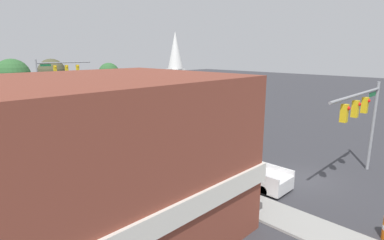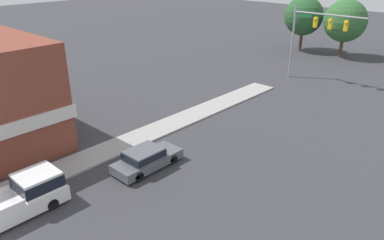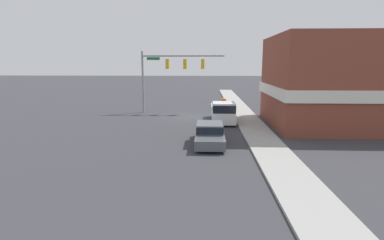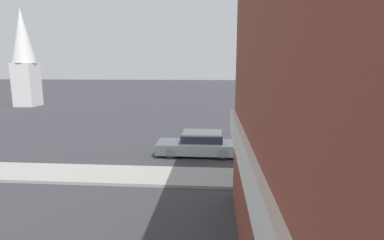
# 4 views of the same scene
# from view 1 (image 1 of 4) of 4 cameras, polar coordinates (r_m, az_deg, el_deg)

# --- Properties ---
(ground_plane) EXTENTS (200.00, 200.00, 0.00)m
(ground_plane) POSITION_cam_1_polar(r_m,az_deg,el_deg) (22.84, 20.38, -10.45)
(ground_plane) COLOR #38383D
(sidewalk_curb) EXTENTS (2.40, 60.00, 0.14)m
(sidewalk_curb) POSITION_cam_1_polar(r_m,az_deg,el_deg) (18.22, 12.50, -15.82)
(sidewalk_curb) COLOR #9E9E99
(sidewalk_curb) RESTS_ON ground
(near_signal_assembly) EXTENTS (8.96, 0.49, 6.65)m
(near_signal_assembly) POSITION_cam_1_polar(r_m,az_deg,el_deg) (22.53, 29.68, 1.50)
(near_signal_assembly) COLOR gray
(near_signal_assembly) RESTS_ON ground
(far_signal_assembly) EXTENTS (7.75, 0.49, 7.77)m
(far_signal_assembly) POSITION_cam_1_polar(r_m,az_deg,el_deg) (46.34, -24.41, 8.01)
(far_signal_assembly) COLOR gray
(far_signal_assembly) RESTS_ON ground
(car_lead) EXTENTS (1.89, 4.72, 1.41)m
(car_lead) POSITION_cam_1_polar(r_m,az_deg,el_deg) (26.83, -1.95, -4.48)
(car_lead) COLOR black
(car_lead) RESTS_ON ground
(pickup_truck_parked) EXTENTS (2.04, 5.59, 1.98)m
(pickup_truck_parked) POSITION_cam_1_polar(r_m,az_deg,el_deg) (21.15, 9.41, -8.84)
(pickup_truck_parked) COLOR black
(pickup_truck_parked) RESTS_ON ground
(corner_brick_building) EXTENTS (13.45, 10.16, 7.69)m
(corner_brick_building) POSITION_cam_1_polar(r_m,az_deg,el_deg) (14.21, -19.79, -8.38)
(corner_brick_building) COLOR brown
(corner_brick_building) RESTS_ON ground
(church_steeple) EXTENTS (2.88, 2.88, 12.51)m
(church_steeple) POSITION_cam_1_polar(r_m,az_deg,el_deg) (57.32, -3.16, 10.62)
(church_steeple) COLOR white
(church_steeple) RESTS_ON ground
(backdrop_tree_left_mid) EXTENTS (5.60, 5.60, 7.68)m
(backdrop_tree_left_mid) POSITION_cam_1_polar(r_m,az_deg,el_deg) (58.31, -30.99, 7.23)
(backdrop_tree_left_mid) COLOR #4C3823
(backdrop_tree_left_mid) RESTS_ON ground
(backdrop_tree_center) EXTENTS (5.12, 5.12, 7.50)m
(backdrop_tree_center) POSITION_cam_1_polar(r_m,az_deg,el_deg) (64.38, -25.12, 8.24)
(backdrop_tree_center) COLOR #4C3823
(backdrop_tree_center) RESTS_ON ground
(backdrop_tree_right_mid) EXTENTS (4.26, 4.26, 6.55)m
(backdrop_tree_right_mid) POSITION_cam_1_polar(r_m,az_deg,el_deg) (66.05, -15.53, 8.60)
(backdrop_tree_right_mid) COLOR #4C3823
(backdrop_tree_right_mid) RESTS_ON ground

